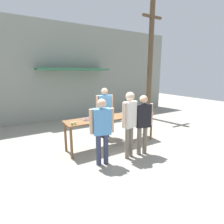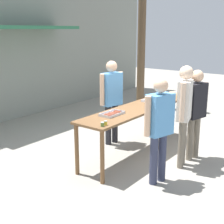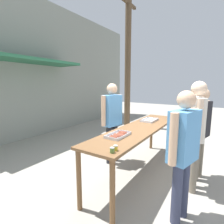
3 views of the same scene
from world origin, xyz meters
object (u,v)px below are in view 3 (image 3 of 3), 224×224
at_px(person_server_behind_table, 112,116).
at_px(food_tray_sausages, 118,135).
at_px(condiment_jar_ketchup, 116,148).
at_px(person_customer_waiting_in_line, 196,126).
at_px(food_tray_buns, 149,120).
at_px(person_customer_holding_hotdog, 183,146).
at_px(utility_pole, 128,58).
at_px(condiment_jar_mustard, 112,150).
at_px(person_customer_with_cup, 200,126).
at_px(beer_cup, 170,115).

bearing_deg(person_server_behind_table, food_tray_sausages, -132.24).
relative_size(food_tray_sausages, condiment_jar_ketchup, 6.57).
bearing_deg(person_customer_waiting_in_line, food_tray_buns, -139.40).
xyz_separation_m(person_customer_holding_hotdog, utility_pole, (4.14, 2.95, 1.77)).
bearing_deg(condiment_jar_mustard, person_customer_waiting_in_line, -29.82).
relative_size(person_customer_holding_hotdog, person_customer_waiting_in_line, 0.93).
relative_size(condiment_jar_mustard, person_customer_waiting_in_line, 0.04).
distance_m(person_customer_holding_hotdog, person_customer_with_cup, 1.22).
distance_m(food_tray_buns, condiment_jar_ketchup, 1.93).
bearing_deg(person_customer_waiting_in_line, person_customer_with_cup, 162.12).
height_order(condiment_jar_ketchup, person_customer_holding_hotdog, person_customer_holding_hotdog).
bearing_deg(food_tray_sausages, beer_cup, -7.57).
xyz_separation_m(person_server_behind_table, person_customer_holding_hotdog, (-0.96, -1.65, -0.06)).
relative_size(food_tray_sausages, person_customer_holding_hotdog, 0.27).
relative_size(condiment_jar_ketchup, person_server_behind_table, 0.04).
height_order(person_customer_holding_hotdog, person_customer_with_cup, person_customer_with_cup).
distance_m(food_tray_sausages, beer_cup, 2.06).
height_order(food_tray_sausages, beer_cup, beer_cup).
bearing_deg(beer_cup, person_customer_holding_hotdog, -161.51).
bearing_deg(person_customer_with_cup, person_server_behind_table, -67.55).
height_order(food_tray_sausages, food_tray_buns, food_tray_buns).
bearing_deg(condiment_jar_ketchup, condiment_jar_mustard, -177.35).
xyz_separation_m(person_customer_with_cup, person_customer_waiting_in_line, (-0.43, 0.02, 0.09)).
relative_size(food_tray_buns, condiment_jar_mustard, 6.64).
distance_m(condiment_jar_ketchup, utility_pole, 5.40).
distance_m(food_tray_sausages, person_customer_with_cup, 1.52).
xyz_separation_m(food_tray_sausages, person_customer_with_cup, (1.10, -1.05, 0.06)).
xyz_separation_m(food_tray_buns, condiment_jar_mustard, (-1.99, -0.29, 0.02)).
bearing_deg(person_customer_holding_hotdog, person_customer_with_cup, -167.78).
bearing_deg(person_server_behind_table, condiment_jar_ketchup, -135.93).
relative_size(food_tray_sausages, person_customer_with_cup, 0.27).
xyz_separation_m(condiment_jar_mustard, person_customer_waiting_in_line, (1.29, -0.74, 0.13)).
bearing_deg(condiment_jar_ketchup, person_customer_waiting_in_line, -31.61).
height_order(food_tray_buns, person_server_behind_table, person_server_behind_table).
bearing_deg(utility_pole, person_server_behind_table, -157.77).
bearing_deg(condiment_jar_ketchup, food_tray_sausages, 27.70).
distance_m(condiment_jar_ketchup, person_customer_with_cup, 1.81).
xyz_separation_m(condiment_jar_mustard, condiment_jar_ketchup, (0.08, 0.00, 0.00)).
xyz_separation_m(food_tray_sausages, condiment_jar_ketchup, (-0.54, -0.28, 0.02)).
bearing_deg(condiment_jar_ketchup, person_customer_with_cup, -25.00).
relative_size(beer_cup, person_customer_waiting_in_line, 0.06).
distance_m(beer_cup, person_server_behind_table, 1.51).
bearing_deg(beer_cup, person_server_behind_table, 142.26).
distance_m(condiment_jar_ketchup, person_customer_waiting_in_line, 1.43).
bearing_deg(condiment_jar_mustard, person_customer_holding_hotdog, -54.43).
bearing_deg(food_tray_sausages, food_tray_buns, 0.05).
bearing_deg(food_tray_sausages, utility_pole, 25.90).
distance_m(food_tray_sausages, condiment_jar_ketchup, 0.61).
bearing_deg(condiment_jar_ketchup, food_tray_buns, 8.46).
xyz_separation_m(food_tray_buns, person_customer_holding_hotdog, (-1.49, -0.99, 0.05)).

